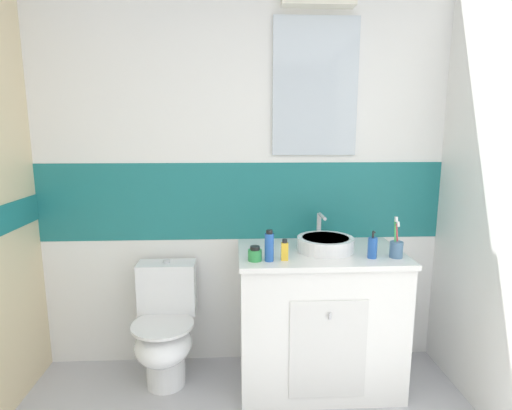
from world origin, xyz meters
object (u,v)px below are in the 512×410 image
object	(u,v)px
sink_basin	(325,243)
toothbrush_cup	(396,248)
hair_gel_jar	(255,254)
toilet	(165,329)
perfume_flask_small	(285,250)
deodorant_spray_can	(269,246)
soap_dispenser	(372,247)

from	to	relation	value
sink_basin	toothbrush_cup	xyz separation A→B (m)	(0.37, -0.15, 0.01)
toothbrush_cup	hair_gel_jar	size ratio (longest dim) A/B	2.84
toilet	hair_gel_jar	bearing A→B (deg)	-21.26
toothbrush_cup	perfume_flask_small	size ratio (longest dim) A/B	1.94
toilet	deodorant_spray_can	size ratio (longest dim) A/B	4.29
sink_basin	soap_dispenser	distance (m)	0.28
toilet	soap_dispenser	bearing A→B (deg)	-9.31
toilet	toothbrush_cup	bearing A→B (deg)	-8.17
sink_basin	toilet	size ratio (longest dim) A/B	0.51
hair_gel_jar	deodorant_spray_can	bearing A→B (deg)	-6.48
perfume_flask_small	hair_gel_jar	xyz separation A→B (m)	(-0.16, 0.00, -0.02)
deodorant_spray_can	perfume_flask_small	size ratio (longest dim) A/B	1.45
toilet	toothbrush_cup	xyz separation A→B (m)	(1.34, -0.19, 0.56)
toothbrush_cup	deodorant_spray_can	xyz separation A→B (m)	(-0.72, -0.03, 0.03)
soap_dispenser	perfume_flask_small	xyz separation A→B (m)	(-0.49, -0.02, -0.00)
deodorant_spray_can	hair_gel_jar	bearing A→B (deg)	173.52
sink_basin	toothbrush_cup	bearing A→B (deg)	-22.47
toilet	perfume_flask_small	distance (m)	0.93
toilet	deodorant_spray_can	world-z (taller)	deodorant_spray_can
toilet	hair_gel_jar	distance (m)	0.79
sink_basin	deodorant_spray_can	world-z (taller)	sink_basin
toothbrush_cup	hair_gel_jar	world-z (taller)	toothbrush_cup
sink_basin	toilet	bearing A→B (deg)	177.66
toilet	perfume_flask_small	xyz separation A→B (m)	(0.71, -0.21, 0.56)
toothbrush_cup	hair_gel_jar	bearing A→B (deg)	-178.60
sink_basin	toothbrush_cup	size ratio (longest dim) A/B	1.63
toilet	soap_dispenser	distance (m)	1.34
deodorant_spray_can	hair_gel_jar	xyz separation A→B (m)	(-0.08, 0.01, -0.05)
hair_gel_jar	toilet	bearing A→B (deg)	158.74
toothbrush_cup	soap_dispenser	bearing A→B (deg)	-178.04
soap_dispenser	perfume_flask_small	size ratio (longest dim) A/B	1.32
toilet	soap_dispenser	xyz separation A→B (m)	(1.20, -0.20, 0.56)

